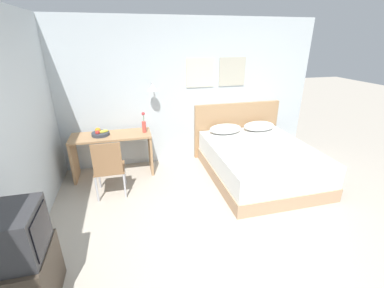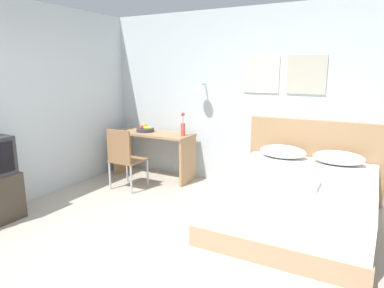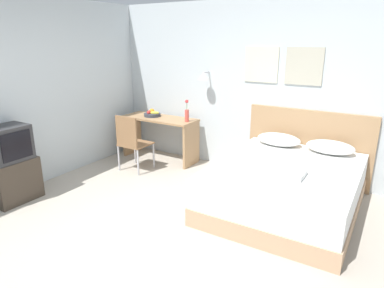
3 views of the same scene
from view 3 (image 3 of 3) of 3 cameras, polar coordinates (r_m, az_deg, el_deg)
name	(u,v)px [view 3 (image 3 of 3)]	position (r m, az deg, el deg)	size (l,w,h in m)	color
ground_plane	(130,244)	(3.82, -10.31, -16.02)	(24.00, 24.00, 0.00)	#B2A899
wall_back	(240,87)	(5.56, 8.04, 9.33)	(5.22, 0.31, 2.65)	silver
bed	(285,188)	(4.46, 15.22, -7.03)	(1.67, 2.02, 0.58)	tan
headboard	(307,147)	(5.33, 18.67, -0.41)	(1.79, 0.06, 1.09)	#A87F56
pillow_left	(279,139)	(5.13, 14.26, 0.75)	(0.63, 0.38, 0.17)	white
pillow_right	(330,147)	(4.98, 22.04, -0.49)	(0.63, 0.38, 0.17)	white
folded_towel_near_foot	(289,173)	(4.04, 15.85, -4.68)	(0.34, 0.31, 0.06)	white
desk	(160,130)	(6.05, -5.38, 2.40)	(1.34, 0.52, 0.76)	#A87F56
desk_chair	(131,140)	(5.53, -10.12, 0.73)	(0.44, 0.44, 0.93)	#8E6642
fruit_bowl	(152,114)	(6.10, -6.65, 4.99)	(0.29, 0.29, 0.13)	#333842
flower_vase	(187,113)	(5.64, -0.86, 5.12)	(0.07, 0.07, 0.37)	#D14C42
tv_stand	(14,180)	(5.11, -27.59, -5.38)	(0.40, 0.59, 0.56)	#3D3328
television	(8,143)	(4.95, -28.37, 0.08)	(0.39, 0.49, 0.45)	#2D2D30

